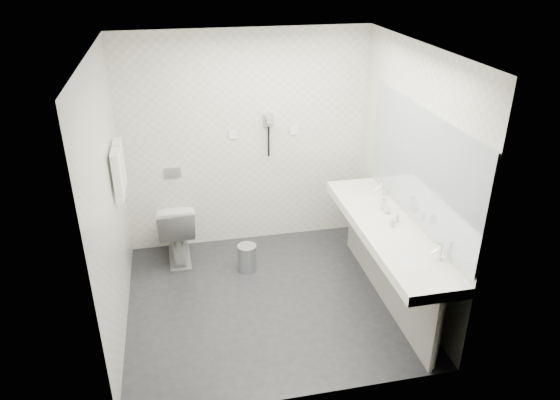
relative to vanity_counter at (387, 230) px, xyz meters
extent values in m
plane|color=#232428|center=(-1.12, 0.20, -0.80)|extent=(2.80, 2.80, 0.00)
plane|color=white|center=(-1.12, 0.20, 1.70)|extent=(2.80, 2.80, 0.00)
plane|color=silver|center=(-1.12, 1.50, 0.45)|extent=(2.80, 0.00, 2.80)
plane|color=silver|center=(-1.12, -1.10, 0.45)|extent=(2.80, 0.00, 2.80)
plane|color=silver|center=(-2.52, 0.20, 0.45)|extent=(0.00, 2.60, 2.60)
plane|color=silver|center=(0.27, 0.20, 0.45)|extent=(0.00, 2.60, 2.60)
cube|color=white|center=(0.00, 0.00, 0.00)|extent=(0.55, 2.20, 0.10)
cube|color=gray|center=(0.02, 0.00, -0.42)|extent=(0.03, 2.15, 0.75)
cylinder|color=silver|center=(0.05, -1.04, -0.42)|extent=(0.06, 0.06, 0.75)
cylinder|color=silver|center=(0.05, 1.04, -0.42)|extent=(0.06, 0.06, 0.75)
cube|color=#B2BCC6|center=(0.26, 0.00, 0.65)|extent=(0.02, 2.20, 1.05)
ellipsoid|color=white|center=(0.00, -0.65, 0.04)|extent=(0.40, 0.31, 0.05)
ellipsoid|color=white|center=(0.00, 0.65, 0.04)|extent=(0.40, 0.31, 0.05)
cylinder|color=silver|center=(0.19, -0.65, 0.12)|extent=(0.04, 0.04, 0.15)
cylinder|color=silver|center=(0.19, 0.65, 0.12)|extent=(0.04, 0.04, 0.15)
imported|color=beige|center=(0.04, -0.03, 0.10)|extent=(0.05, 0.05, 0.10)
imported|color=beige|center=(0.09, 0.24, 0.09)|extent=(0.08, 0.08, 0.09)
imported|color=beige|center=(0.11, 0.04, 0.10)|extent=(0.05, 0.05, 0.10)
cylinder|color=silver|center=(0.09, 0.33, 0.10)|extent=(0.07, 0.07, 0.10)
imported|color=white|center=(-1.99, 1.22, -0.43)|extent=(0.43, 0.75, 0.75)
cube|color=#B2B5BA|center=(-1.98, 1.49, 0.15)|extent=(0.18, 0.02, 0.12)
cylinder|color=#B2B5BA|center=(-1.25, 0.80, -0.65)|extent=(0.27, 0.27, 0.29)
cylinder|color=#B2B5BA|center=(-1.25, 0.80, -0.50)|extent=(0.21, 0.21, 0.02)
cylinder|color=silver|center=(-2.47, 0.75, 0.75)|extent=(0.02, 0.62, 0.02)
cube|color=white|center=(-2.46, 0.61, 0.53)|extent=(0.07, 0.24, 0.48)
cube|color=white|center=(-2.46, 0.89, 0.53)|extent=(0.07, 0.24, 0.48)
cube|color=gray|center=(-0.88, 1.47, 0.70)|extent=(0.10, 0.04, 0.14)
cylinder|color=gray|center=(-0.88, 1.40, 0.73)|extent=(0.08, 0.14, 0.08)
cylinder|color=black|center=(-0.88, 1.46, 0.45)|extent=(0.02, 0.02, 0.35)
cube|color=white|center=(-1.27, 1.49, 0.55)|extent=(0.09, 0.02, 0.09)
cube|color=white|center=(-0.57, 1.49, 0.55)|extent=(0.09, 0.02, 0.09)
camera|label=1|loc=(-1.90, -4.06, 2.46)|focal=33.47mm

